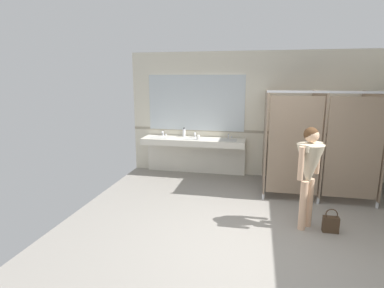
% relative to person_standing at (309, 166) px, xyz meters
% --- Properties ---
extents(ground_plane, '(6.11, 6.67, 0.10)m').
position_rel_person_standing_xyz_m(ground_plane, '(-0.74, -0.51, -1.04)').
color(ground_plane, gray).
extents(wall_back, '(6.11, 0.12, 2.87)m').
position_rel_person_standing_xyz_m(wall_back, '(-0.74, 2.59, 0.45)').
color(wall_back, beige).
rests_on(wall_back, ground_plane).
extents(wall_back_tile_band, '(6.11, 0.01, 0.06)m').
position_rel_person_standing_xyz_m(wall_back_tile_band, '(-0.74, 2.53, 0.06)').
color(wall_back_tile_band, '#9E937F').
rests_on(wall_back_tile_band, wall_back).
extents(vanity_counter, '(2.40, 0.58, 1.01)m').
position_rel_person_standing_xyz_m(vanity_counter, '(-2.23, 2.31, -0.33)').
color(vanity_counter, silver).
rests_on(vanity_counter, ground_plane).
extents(mirror_panel, '(2.30, 0.02, 1.31)m').
position_rel_person_standing_xyz_m(mirror_panel, '(-2.23, 2.52, 0.71)').
color(mirror_panel, silver).
rests_on(mirror_panel, wall_back).
extents(bathroom_stalls, '(2.04, 1.54, 2.06)m').
position_rel_person_standing_xyz_m(bathroom_stalls, '(0.38, 1.54, 0.09)').
color(bathroom_stalls, '#84705B').
rests_on(bathroom_stalls, ground_plane).
extents(person_standing, '(0.56, 0.56, 1.58)m').
position_rel_person_standing_xyz_m(person_standing, '(0.00, 0.00, 0.00)').
color(person_standing, '#DBAD89').
rests_on(person_standing, ground_plane).
extents(handbag, '(0.23, 0.10, 0.37)m').
position_rel_person_standing_xyz_m(handbag, '(0.36, -0.08, -0.85)').
color(handbag, '#3F2D1E').
rests_on(handbag, ground_plane).
extents(soap_dispenser, '(0.07, 0.07, 0.22)m').
position_rel_person_standing_xyz_m(soap_dispenser, '(-2.49, 2.39, 0.00)').
color(soap_dispenser, white).
rests_on(soap_dispenser, vanity_counter).
extents(paper_cup, '(0.07, 0.07, 0.11)m').
position_rel_person_standing_xyz_m(paper_cup, '(-2.09, 2.11, -0.04)').
color(paper_cup, white).
rests_on(paper_cup, vanity_counter).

